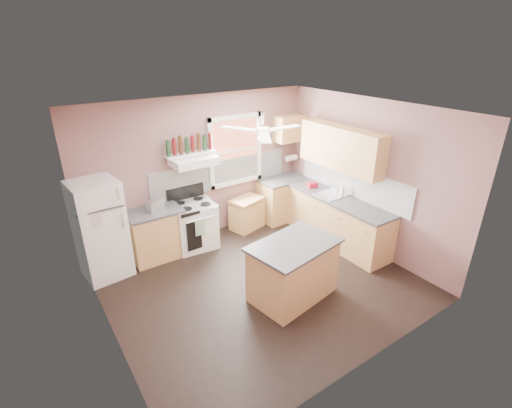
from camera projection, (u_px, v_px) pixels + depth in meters
floor at (261, 283)px, 5.92m from camera, size 4.50×4.50×0.00m
ceiling at (263, 112)px, 4.82m from camera, size 4.50×4.50×0.00m
wall_back at (200, 169)px, 6.90m from camera, size 4.50×0.05×2.70m
wall_right at (367, 176)px, 6.54m from camera, size 0.05×4.00×2.70m
wall_left at (98, 253)px, 4.20m from camera, size 0.05×4.00×2.70m
backsplash_back at (222, 174)px, 7.17m from camera, size 2.90×0.03×0.55m
backsplash_right at (352, 181)px, 6.81m from camera, size 0.03×2.60×0.55m
window_view at (235, 150)px, 7.15m from camera, size 1.00×0.02×1.20m
window_frame at (236, 151)px, 7.13m from camera, size 1.16×0.07×1.36m
refrigerator at (100, 230)px, 5.84m from camera, size 0.75×0.73×1.63m
base_cabinet_left at (156, 235)px, 6.49m from camera, size 0.90×0.60×0.86m
counter_left at (154, 212)px, 6.30m from camera, size 0.92×0.62×0.04m
toaster at (155, 205)px, 6.28m from camera, size 0.32×0.24×0.18m
stove at (194, 225)px, 6.82m from camera, size 0.79×0.71×0.86m
range_hood at (194, 161)px, 6.46m from camera, size 0.78×0.50×0.14m
bottle_shelf at (190, 154)px, 6.51m from camera, size 0.90×0.26×0.03m
cart at (247, 213)px, 7.53m from camera, size 0.74×0.59×0.64m
base_cabinet_corner at (283, 199)px, 7.93m from camera, size 1.00×0.60×0.86m
base_cabinet_right at (337, 221)px, 6.97m from camera, size 0.60×2.20×0.86m
counter_corner at (284, 179)px, 7.74m from camera, size 1.02×0.62×0.04m
counter_right at (339, 199)px, 6.78m from camera, size 0.62×2.22×0.04m
sink at (331, 195)px, 6.93m from camera, size 0.55×0.45×0.03m
faucet at (338, 190)px, 6.98m from camera, size 0.03×0.03×0.14m
upper_cabinet_right at (341, 148)px, 6.64m from camera, size 0.33×1.80×0.76m
upper_cabinet_corner at (289, 128)px, 7.52m from camera, size 0.60×0.33×0.52m
paper_towel at (291, 158)px, 7.87m from camera, size 0.26×0.12×0.12m
island at (293, 271)px, 5.47m from camera, size 1.32×0.95×0.86m
island_top at (294, 245)px, 5.29m from camera, size 1.40×1.03×0.04m
ceiling_fan_hub at (262, 131)px, 4.92m from camera, size 0.20×0.20×0.08m
soap_bottle at (343, 190)px, 6.85m from camera, size 0.11×0.11×0.23m
red_caddy at (312, 185)px, 7.26m from camera, size 0.20×0.15×0.10m
wine_bottles at (190, 145)px, 6.45m from camera, size 0.86×0.06×0.31m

